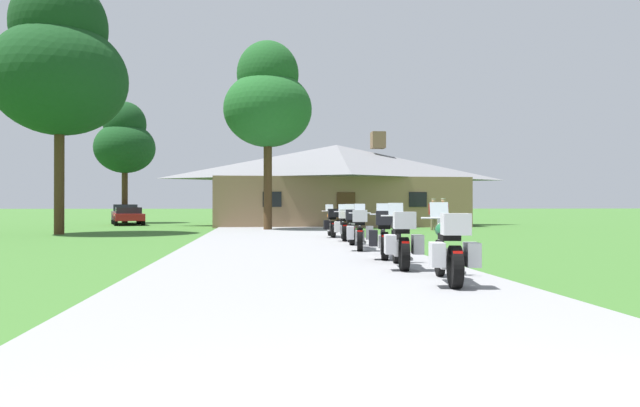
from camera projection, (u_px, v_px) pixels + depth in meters
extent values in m
plane|color=#386628|center=(282.00, 239.00, 22.05)|extent=(500.00, 500.00, 0.00)
cube|color=gray|center=(284.00, 241.00, 20.06)|extent=(6.40, 80.00, 0.06)
cylinder|color=black|center=(440.00, 258.00, 9.83)|extent=(0.21, 0.65, 0.64)
cylinder|color=black|center=(455.00, 267.00, 8.39)|extent=(0.26, 0.66, 0.64)
cube|color=silver|center=(447.00, 258.00, 9.09)|extent=(0.35, 0.59, 0.30)
ellipsoid|color=#195B33|center=(444.00, 230.00, 9.35)|extent=(0.38, 0.56, 0.26)
cube|color=black|center=(449.00, 237.00, 8.89)|extent=(0.36, 0.56, 0.10)
cylinder|color=silver|center=(440.00, 218.00, 9.79)|extent=(0.66, 0.14, 0.03)
cylinder|color=silver|center=(440.00, 237.00, 9.83)|extent=(0.10, 0.24, 0.73)
cube|color=#B2BCC6|center=(439.00, 210.00, 9.89)|extent=(0.33, 0.16, 0.27)
sphere|color=silver|center=(440.00, 226.00, 9.79)|extent=(0.11, 0.11, 0.11)
cube|color=#B7B7BC|center=(456.00, 224.00, 8.35)|extent=(0.45, 0.42, 0.32)
cube|color=red|center=(458.00, 253.00, 8.17)|extent=(0.14, 0.05, 0.06)
cylinder|color=silver|center=(460.00, 271.00, 8.70)|extent=(0.16, 0.55, 0.07)
cube|color=#B7B7BC|center=(437.00, 254.00, 8.46)|extent=(0.26, 0.43, 0.36)
cube|color=#B7B7BC|center=(472.00, 255.00, 8.43)|extent=(0.26, 0.43, 0.36)
cylinder|color=black|center=(396.00, 248.00, 12.07)|extent=(0.20, 0.65, 0.64)
cylinder|color=black|center=(404.00, 254.00, 10.63)|extent=(0.24, 0.66, 0.64)
cube|color=silver|center=(400.00, 248.00, 11.33)|extent=(0.34, 0.59, 0.30)
ellipsoid|color=black|center=(399.00, 225.00, 11.59)|extent=(0.37, 0.56, 0.26)
cube|color=black|center=(401.00, 231.00, 11.13)|extent=(0.35, 0.55, 0.10)
cylinder|color=silver|center=(396.00, 216.00, 12.04)|extent=(0.66, 0.12, 0.03)
cylinder|color=silver|center=(396.00, 232.00, 12.07)|extent=(0.09, 0.24, 0.73)
cube|color=#B2BCC6|center=(396.00, 209.00, 12.14)|extent=(0.33, 0.15, 0.27)
sphere|color=silver|center=(396.00, 222.00, 12.03)|extent=(0.11, 0.11, 0.11)
cube|color=#B7B7BC|center=(404.00, 220.00, 10.59)|extent=(0.45, 0.41, 0.32)
cube|color=red|center=(406.00, 243.00, 10.41)|extent=(0.14, 0.05, 0.06)
cylinder|color=silver|center=(409.00, 258.00, 10.95)|extent=(0.15, 0.55, 0.07)
cube|color=#B7B7BC|center=(390.00, 244.00, 10.69)|extent=(0.25, 0.42, 0.36)
cube|color=#B7B7BC|center=(418.00, 244.00, 10.68)|extent=(0.25, 0.42, 0.36)
cylinder|color=black|center=(383.00, 242.00, 14.20)|extent=(0.23, 0.65, 0.64)
cylinder|color=black|center=(385.00, 246.00, 12.77)|extent=(0.27, 0.66, 0.64)
cube|color=silver|center=(384.00, 241.00, 13.47)|extent=(0.36, 0.60, 0.30)
ellipsoid|color=#1E3899|center=(383.00, 222.00, 13.73)|extent=(0.39, 0.57, 0.26)
cube|color=black|center=(384.00, 227.00, 13.27)|extent=(0.37, 0.56, 0.10)
cylinder|color=silver|center=(383.00, 214.00, 14.17)|extent=(0.65, 0.16, 0.03)
cylinder|color=silver|center=(383.00, 228.00, 14.21)|extent=(0.10, 0.24, 0.73)
cube|color=#B2BCC6|center=(383.00, 209.00, 14.27)|extent=(0.34, 0.17, 0.27)
sphere|color=silver|center=(383.00, 220.00, 14.17)|extent=(0.11, 0.11, 0.11)
cube|color=black|center=(385.00, 218.00, 12.72)|extent=(0.46, 0.43, 0.32)
cube|color=red|center=(385.00, 237.00, 12.55)|extent=(0.14, 0.06, 0.06)
cylinder|color=silver|center=(390.00, 249.00, 13.08)|extent=(0.17, 0.55, 0.07)
cube|color=black|center=(373.00, 238.00, 12.84)|extent=(0.27, 0.43, 0.36)
cube|color=black|center=(396.00, 238.00, 12.80)|extent=(0.27, 0.43, 0.36)
cylinder|color=black|center=(360.00, 237.00, 16.72)|extent=(0.22, 0.65, 0.64)
cylinder|color=black|center=(360.00, 239.00, 15.28)|extent=(0.26, 0.66, 0.64)
cube|color=silver|center=(360.00, 236.00, 15.98)|extent=(0.36, 0.60, 0.30)
ellipsoid|color=#1E3899|center=(360.00, 220.00, 16.24)|extent=(0.39, 0.56, 0.26)
cube|color=black|center=(360.00, 223.00, 15.78)|extent=(0.37, 0.56, 0.10)
cylinder|color=silver|center=(360.00, 213.00, 16.68)|extent=(0.66, 0.15, 0.03)
cylinder|color=silver|center=(360.00, 224.00, 16.72)|extent=(0.10, 0.24, 0.73)
cube|color=#B2BCC6|center=(360.00, 208.00, 16.78)|extent=(0.33, 0.16, 0.27)
sphere|color=silver|center=(360.00, 218.00, 16.68)|extent=(0.11, 0.11, 0.11)
cube|color=#B7B7BC|center=(360.00, 216.00, 15.24)|extent=(0.46, 0.43, 0.32)
cube|color=red|center=(360.00, 232.00, 15.06)|extent=(0.14, 0.05, 0.06)
cylinder|color=silver|center=(365.00, 242.00, 15.59)|extent=(0.17, 0.55, 0.07)
cube|color=#B7B7BC|center=(350.00, 233.00, 15.35)|extent=(0.27, 0.43, 0.36)
cube|color=#B7B7BC|center=(370.00, 233.00, 15.32)|extent=(0.27, 0.43, 0.36)
cylinder|color=black|center=(350.00, 233.00, 19.09)|extent=(0.18, 0.65, 0.64)
cylinder|color=black|center=(352.00, 235.00, 17.65)|extent=(0.22, 0.65, 0.64)
cube|color=silver|center=(351.00, 232.00, 18.35)|extent=(0.32, 0.59, 0.30)
ellipsoid|color=gold|center=(350.00, 218.00, 18.61)|extent=(0.36, 0.55, 0.26)
cube|color=black|center=(351.00, 221.00, 18.15)|extent=(0.34, 0.55, 0.10)
cylinder|color=silver|center=(350.00, 212.00, 19.05)|extent=(0.66, 0.11, 0.03)
cylinder|color=silver|center=(350.00, 222.00, 19.09)|extent=(0.09, 0.24, 0.73)
cube|color=#B2BCC6|center=(350.00, 208.00, 19.15)|extent=(0.33, 0.14, 0.27)
sphere|color=silver|center=(350.00, 216.00, 19.05)|extent=(0.11, 0.11, 0.11)
cube|color=black|center=(352.00, 215.00, 17.60)|extent=(0.44, 0.40, 0.32)
cube|color=red|center=(352.00, 228.00, 17.43)|extent=(0.14, 0.05, 0.06)
cylinder|color=silver|center=(356.00, 238.00, 17.97)|extent=(0.13, 0.55, 0.07)
cylinder|color=black|center=(343.00, 230.00, 21.02)|extent=(0.18, 0.65, 0.64)
cylinder|color=black|center=(345.00, 232.00, 19.58)|extent=(0.22, 0.65, 0.64)
cube|color=silver|center=(344.00, 230.00, 20.28)|extent=(0.32, 0.58, 0.30)
ellipsoid|color=#B2B5BC|center=(343.00, 217.00, 20.54)|extent=(0.35, 0.55, 0.26)
cube|color=black|center=(344.00, 220.00, 20.08)|extent=(0.33, 0.55, 0.10)
cylinder|color=silver|center=(343.00, 212.00, 20.98)|extent=(0.66, 0.10, 0.03)
cylinder|color=silver|center=(343.00, 221.00, 21.02)|extent=(0.08, 0.24, 0.73)
cube|color=#B2BCC6|center=(343.00, 208.00, 21.08)|extent=(0.33, 0.14, 0.27)
sphere|color=silver|center=(343.00, 215.00, 20.98)|extent=(0.11, 0.11, 0.11)
cube|color=silver|center=(345.00, 214.00, 19.53)|extent=(0.44, 0.40, 0.32)
cube|color=red|center=(345.00, 226.00, 19.36)|extent=(0.14, 0.04, 0.06)
cylinder|color=silver|center=(348.00, 234.00, 19.90)|extent=(0.13, 0.55, 0.07)
cube|color=silver|center=(337.00, 227.00, 19.63)|extent=(0.24, 0.42, 0.36)
cube|color=silver|center=(352.00, 227.00, 19.63)|extent=(0.24, 0.42, 0.36)
cylinder|color=black|center=(329.00, 228.00, 23.23)|extent=(0.13, 0.64, 0.64)
cylinder|color=black|center=(333.00, 229.00, 21.80)|extent=(0.17, 0.64, 0.64)
cube|color=silver|center=(331.00, 227.00, 22.50)|extent=(0.27, 0.57, 0.30)
ellipsoid|color=orange|center=(331.00, 216.00, 22.76)|extent=(0.31, 0.53, 0.26)
cube|color=black|center=(332.00, 218.00, 22.30)|extent=(0.29, 0.53, 0.10)
cylinder|color=silver|center=(330.00, 211.00, 23.20)|extent=(0.66, 0.05, 0.03)
cylinder|color=silver|center=(329.00, 219.00, 23.24)|extent=(0.07, 0.24, 0.73)
cube|color=#B2BCC6|center=(329.00, 208.00, 23.30)|extent=(0.32, 0.12, 0.27)
sphere|color=silver|center=(330.00, 214.00, 23.20)|extent=(0.11, 0.11, 0.11)
cube|color=black|center=(333.00, 213.00, 21.75)|extent=(0.41, 0.37, 0.32)
cube|color=red|center=(334.00, 224.00, 21.58)|extent=(0.14, 0.03, 0.06)
cylinder|color=silver|center=(336.00, 232.00, 22.13)|extent=(0.08, 0.55, 0.07)
cube|color=black|center=(326.00, 225.00, 21.83)|extent=(0.21, 0.41, 0.36)
cube|color=black|center=(340.00, 225.00, 21.87)|extent=(0.21, 0.41, 0.36)
cube|color=#896B4C|center=(337.00, 202.00, 37.37)|extent=(15.64, 8.04, 3.06)
pyramid|color=slate|center=(337.00, 162.00, 37.39)|extent=(16.58, 8.53, 2.30)
cube|color=brown|center=(378.00, 140.00, 37.70)|extent=(0.90, 0.90, 1.10)
cube|color=#472D19|center=(346.00, 210.00, 33.34)|extent=(1.10, 0.08, 2.10)
cube|color=black|center=(272.00, 199.00, 32.86)|extent=(1.10, 0.06, 0.90)
cube|color=black|center=(418.00, 199.00, 33.83)|extent=(1.10, 0.06, 0.90)
cylinder|color=#75664C|center=(432.00, 222.00, 29.90)|extent=(0.14, 0.14, 0.86)
cylinder|color=#75664C|center=(435.00, 222.00, 29.91)|extent=(0.14, 0.14, 0.86)
cube|color=#A8231E|center=(434.00, 209.00, 29.91)|extent=(0.37, 0.24, 0.56)
cylinder|color=#A8231E|center=(429.00, 209.00, 29.89)|extent=(0.09, 0.09, 0.58)
cylinder|color=#A8231E|center=(438.00, 209.00, 29.92)|extent=(0.09, 0.09, 0.58)
sphere|color=tan|center=(434.00, 201.00, 29.91)|extent=(0.21, 0.21, 0.21)
cylinder|color=#B2AD99|center=(434.00, 199.00, 29.91)|extent=(0.22, 0.22, 0.05)
cylinder|color=black|center=(445.00, 223.00, 28.41)|extent=(0.14, 0.14, 0.86)
cylinder|color=black|center=(442.00, 223.00, 28.39)|extent=(0.14, 0.14, 0.86)
cube|color=#A8231E|center=(443.00, 209.00, 28.40)|extent=(0.36, 0.22, 0.56)
cylinder|color=#A8231E|center=(448.00, 209.00, 28.43)|extent=(0.09, 0.09, 0.58)
cylinder|color=#A8231E|center=(439.00, 209.00, 28.37)|extent=(0.09, 0.09, 0.58)
sphere|color=tan|center=(443.00, 201.00, 28.40)|extent=(0.21, 0.21, 0.21)
cylinder|color=#B2AD99|center=(443.00, 199.00, 28.40)|extent=(0.22, 0.22, 0.05)
cylinder|color=#422D19|center=(59.00, 175.00, 25.50)|extent=(0.44, 0.44, 5.41)
ellipsoid|color=#143D19|center=(59.00, 79.00, 25.52)|extent=(6.00, 6.00, 5.10)
ellipsoid|color=#123716|center=(60.00, 26.00, 25.53)|extent=(4.20, 4.20, 4.50)
cylinder|color=#422D19|center=(125.00, 194.00, 42.39)|extent=(0.44, 0.44, 4.45)
ellipsoid|color=#143D19|center=(125.00, 148.00, 42.41)|extent=(4.49, 4.49, 3.82)
ellipsoid|color=#123716|center=(125.00, 124.00, 42.42)|extent=(3.14, 3.14, 3.37)
cylinder|color=#422D19|center=(268.00, 182.00, 29.44)|extent=(0.44, 0.44, 5.08)
ellipsoid|color=#1E5623|center=(268.00, 110.00, 29.46)|extent=(4.63, 4.63, 3.93)
ellipsoid|color=#1B4E20|center=(268.00, 74.00, 29.47)|extent=(3.24, 3.24, 3.47)
cube|color=#ADAFB7|center=(126.00, 215.00, 41.59)|extent=(2.67, 4.86, 0.60)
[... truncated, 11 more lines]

